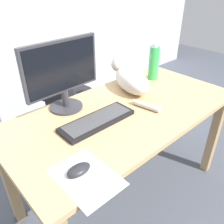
{
  "coord_description": "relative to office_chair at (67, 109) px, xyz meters",
  "views": [
    {
      "loc": [
        -0.89,
        -0.85,
        1.44
      ],
      "look_at": [
        -0.15,
        -0.04,
        0.78
      ],
      "focal_mm": 37.36,
      "sensor_mm": 36.0,
      "label": 1
    }
  ],
  "objects": [
    {
      "name": "office_chair",
      "position": [
        0.0,
        0.0,
        0.0
      ],
      "size": [
        0.5,
        0.48,
        0.93
      ],
      "color": "black",
      "rests_on": "ground_plane"
    },
    {
      "name": "desk",
      "position": [
        -0.02,
        -0.74,
        0.22
      ],
      "size": [
        1.48,
        0.74,
        0.72
      ],
      "color": "tan",
      "rests_on": "ground_plane"
    },
    {
      "name": "monitor",
      "position": [
        -0.28,
        -0.48,
        0.55
      ],
      "size": [
        0.48,
        0.2,
        0.42
      ],
      "color": "#333338",
      "rests_on": "desk"
    },
    {
      "name": "water_bottle",
      "position": [
        0.47,
        -0.55,
        0.45
      ],
      "size": [
        0.07,
        0.07,
        0.27
      ],
      "color": "green",
      "rests_on": "desk"
    },
    {
      "name": "keyboard",
      "position": [
        -0.25,
        -0.74,
        0.34
      ],
      "size": [
        0.44,
        0.15,
        0.03
      ],
      "color": "black",
      "rests_on": "desk"
    },
    {
      "name": "ground_plane",
      "position": [
        -0.02,
        -0.74,
        -0.4
      ],
      "size": [
        8.0,
        8.0,
        0.0
      ],
      "primitive_type": "plane",
      "color": "#474C56"
    },
    {
      "name": "computer_mouse",
      "position": [
        -0.55,
        -0.98,
        0.34
      ],
      "size": [
        0.11,
        0.06,
        0.04
      ],
      "primitive_type": "ellipsoid",
      "color": "#232328",
      "rests_on": "desk"
    },
    {
      "name": "paper_sheet",
      "position": [
        -0.54,
        -1.02,
        0.33
      ],
      "size": [
        0.21,
        0.3,
        0.0
      ],
      "primitive_type": "cube",
      "rotation": [
        0.0,
        0.0,
        -0.0
      ],
      "color": "white",
      "rests_on": "desk"
    },
    {
      "name": "cat",
      "position": [
        0.2,
        -0.56,
        0.41
      ],
      "size": [
        0.29,
        0.58,
        0.2
      ],
      "color": "silver",
      "rests_on": "desk"
    }
  ]
}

